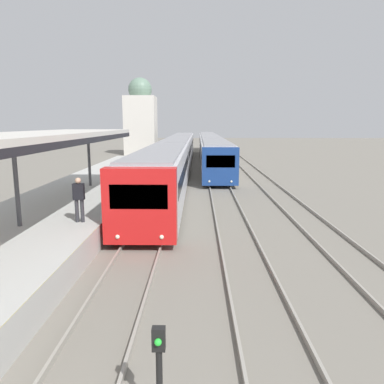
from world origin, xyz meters
The scene contains 6 objects.
platform_canopy centered at (-4.25, 10.29, 4.05)m, with size 4.00×22.23×3.25m.
person_on_platform centered at (-2.31, 10.87, 1.88)m, with size 0.40×0.22×1.66m.
train_near centered at (0.00, 34.11, 1.73)m, with size 2.64×47.77×3.12m.
train_far centered at (3.63, 45.16, 1.69)m, with size 2.58×43.89×3.04m.
signal_post_near centered at (1.49, 2.50, 0.99)m, with size 0.20×0.21×1.57m.
distant_domed_building centered at (-6.41, 53.66, 5.24)m, with size 4.46×4.46×11.14m.
Camera 1 is at (2.07, -2.53, 4.53)m, focal length 35.00 mm.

